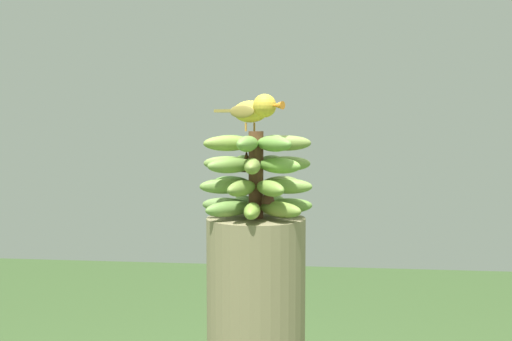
{
  "coord_description": "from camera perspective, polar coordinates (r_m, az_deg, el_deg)",
  "views": [
    {
      "loc": [
        -0.18,
        1.56,
        1.29
      ],
      "look_at": [
        0.0,
        0.0,
        1.17
      ],
      "focal_mm": 43.62,
      "sensor_mm": 36.0,
      "label": 1
    }
  ],
  "objects": [
    {
      "name": "banana_bunch",
      "position": [
        1.57,
        0.0,
        -0.4
      ],
      "size": [
        0.29,
        0.29,
        0.22
      ],
      "color": "brown",
      "rests_on": "banana_tree"
    },
    {
      "name": "perched_bird",
      "position": [
        1.58,
        -0.09,
        5.62
      ],
      "size": [
        0.2,
        0.14,
        0.09
      ],
      "color": "#C68933",
      "rests_on": "banana_bunch"
    }
  ]
}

